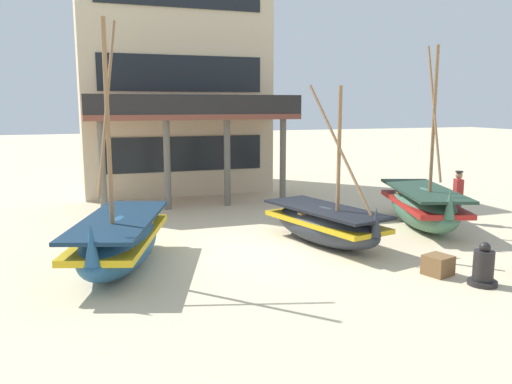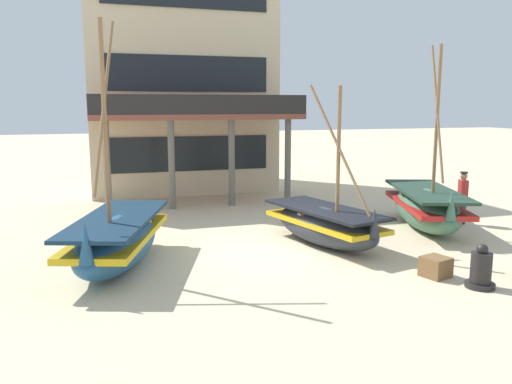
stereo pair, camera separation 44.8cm
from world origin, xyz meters
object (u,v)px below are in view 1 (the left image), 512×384
capstan_winch (483,268)px  cargo_crate (438,265)px  fishing_boat_near_left (423,206)px  fishing_boat_far_right (325,224)px  harbor_building_main (171,77)px  fisherman_by_hull (458,197)px  fishing_boat_centre_large (119,240)px

capstan_winch → cargo_crate: bearing=118.1°
fishing_boat_near_left → cargo_crate: bearing=-122.9°
fishing_boat_near_left → fishing_boat_far_right: fishing_boat_near_left is taller
cargo_crate → fishing_boat_near_left: bearing=57.1°
cargo_crate → harbor_building_main: bearing=102.8°
fisherman_by_hull → cargo_crate: size_ratio=3.12×
fishing_boat_far_right → fisherman_by_hull: bearing=10.7°
fishing_boat_centre_large → harbor_building_main: (3.40, 11.55, 4.32)m
fishing_boat_far_right → capstan_winch: 4.38m
fishing_boat_far_right → capstan_winch: (1.66, -4.05, -0.20)m
capstan_winch → harbor_building_main: 16.42m
cargo_crate → harbor_building_main: 15.56m
fishing_boat_near_left → cargo_crate: fishing_boat_near_left is taller
fisherman_by_hull → capstan_winch: bearing=-125.5°
fishing_boat_near_left → fisherman_by_hull: fishing_boat_near_left is taller
fisherman_by_hull → capstan_winch: (-3.60, -5.04, -0.46)m
fishing_boat_far_right → cargo_crate: fishing_boat_far_right is taller
fishing_boat_far_right → harbor_building_main: 12.27m
fisherman_by_hull → cargo_crate: fisherman_by_hull is taller
fishing_boat_near_left → capstan_winch: (-2.11, -4.83, -0.31)m
fishing_boat_far_right → fisherman_by_hull: 5.35m
capstan_winch → cargo_crate: size_ratio=1.74×
fishing_boat_centre_large → harbor_building_main: bearing=73.6°
fishing_boat_centre_large → harbor_building_main: harbor_building_main is taller
fishing_boat_near_left → fisherman_by_hull: (1.49, 0.21, 0.15)m
cargo_crate → harbor_building_main: (-3.28, 14.44, 4.77)m
fishing_boat_near_left → fishing_boat_far_right: bearing=-168.3°
fishing_boat_centre_large → harbor_building_main: 12.80m
capstan_winch → cargo_crate: (-0.46, 0.86, -0.15)m
fishing_boat_near_left → cargo_crate: 4.75m
fishing_boat_near_left → fisherman_by_hull: size_ratio=3.28×
fisherman_by_hull → harbor_building_main: (-7.34, 10.26, 4.16)m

